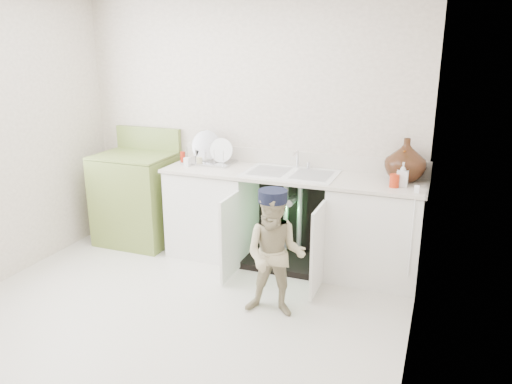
# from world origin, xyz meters

# --- Properties ---
(ground) EXTENTS (3.50, 3.50, 0.00)m
(ground) POSITION_xyz_m (0.00, 0.00, 0.00)
(ground) COLOR beige
(ground) RESTS_ON ground
(room_shell) EXTENTS (6.00, 5.50, 1.26)m
(room_shell) POSITION_xyz_m (0.00, 0.00, 1.25)
(room_shell) COLOR silver
(room_shell) RESTS_ON ground
(counter_run) EXTENTS (2.44, 1.02, 1.27)m
(counter_run) POSITION_xyz_m (0.60, 1.21, 0.49)
(counter_run) COLOR white
(counter_run) RESTS_ON ground
(avocado_stove) EXTENTS (0.77, 0.65, 1.19)m
(avocado_stove) POSITION_xyz_m (-1.13, 1.18, 0.49)
(avocado_stove) COLOR olive
(avocado_stove) RESTS_ON ground
(repair_worker) EXTENTS (0.53, 0.82, 1.01)m
(repair_worker) POSITION_xyz_m (0.72, 0.26, 0.51)
(repair_worker) COLOR tan
(repair_worker) RESTS_ON ground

